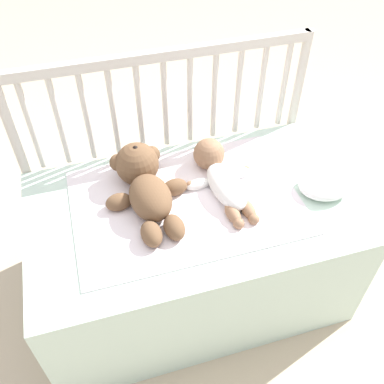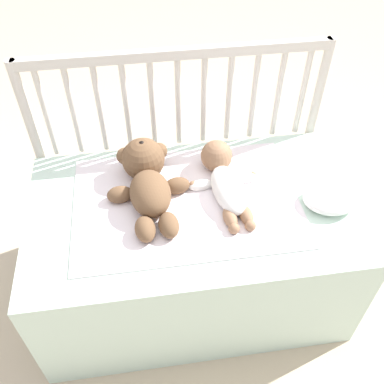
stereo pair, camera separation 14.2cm
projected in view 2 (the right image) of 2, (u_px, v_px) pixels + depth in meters
ground_plane at (192, 284)px, 1.81m from camera, size 12.00×12.00×0.00m
crib_mattress at (192, 249)px, 1.64m from camera, size 1.13×0.67×0.49m
crib_rail at (179, 114)px, 1.62m from camera, size 1.13×0.04×0.89m
blanket at (186, 201)px, 1.47m from camera, size 0.77×0.53×0.01m
teddy_bear at (147, 178)px, 1.47m from camera, size 0.29×0.42×0.16m
baby at (225, 179)px, 1.50m from camera, size 0.26×0.39×0.12m
small_pillow at (331, 198)px, 1.45m from camera, size 0.19×0.15×0.06m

